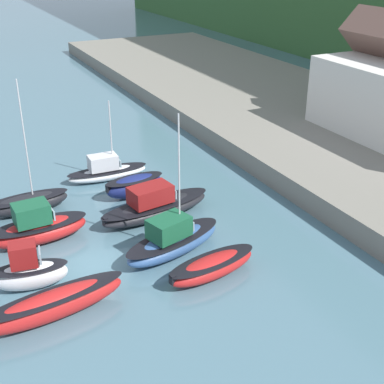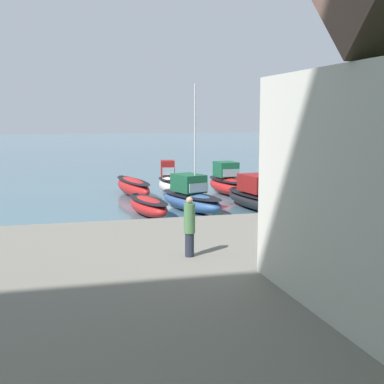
{
  "view_description": "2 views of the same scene",
  "coord_description": "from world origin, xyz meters",
  "px_view_note": "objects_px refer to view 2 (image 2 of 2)",
  "views": [
    {
      "loc": [
        26.51,
        -6.56,
        17.49
      ],
      "look_at": [
        -1.33,
        7.26,
        2.68
      ],
      "focal_mm": 50.0,
      "sensor_mm": 36.0,
      "label": 1
    },
    {
      "loc": [
        10.46,
        40.64,
        6.65
      ],
      "look_at": [
        2.39,
        10.55,
        2.17
      ],
      "focal_mm": 50.0,
      "sensor_mm": 36.0,
      "label": 2
    }
  ],
  "objects_px": {
    "moored_boat_2": "(259,197)",
    "person_on_quay": "(190,226)",
    "moored_boat_0": "(348,193)",
    "moored_boat_1": "(308,195)",
    "moored_boat_8": "(133,187)",
    "moored_boat_4": "(148,206)",
    "moored_boat_3": "(191,197)",
    "moored_boat_5": "(276,184)",
    "moored_boat_6": "(227,182)",
    "moored_boat_7": "(168,181)"
  },
  "relations": [
    {
      "from": "moored_boat_1",
      "to": "moored_boat_2",
      "type": "height_order",
      "value": "moored_boat_2"
    },
    {
      "from": "moored_boat_1",
      "to": "moored_boat_5",
      "type": "xyz_separation_m",
      "value": [
        -0.9,
        -7.66,
        -0.16
      ]
    },
    {
      "from": "moored_boat_7",
      "to": "moored_boat_0",
      "type": "bearing_deg",
      "value": 154.53
    },
    {
      "from": "moored_boat_2",
      "to": "moored_boat_3",
      "type": "relative_size",
      "value": 0.98
    },
    {
      "from": "person_on_quay",
      "to": "moored_boat_8",
      "type": "bearing_deg",
      "value": -94.3
    },
    {
      "from": "moored_boat_4",
      "to": "moored_boat_8",
      "type": "bearing_deg",
      "value": -101.43
    },
    {
      "from": "moored_boat_2",
      "to": "moored_boat_4",
      "type": "xyz_separation_m",
      "value": [
        8.01,
        0.13,
        -0.23
      ]
    },
    {
      "from": "moored_boat_1",
      "to": "moored_boat_8",
      "type": "height_order",
      "value": "moored_boat_1"
    },
    {
      "from": "moored_boat_4",
      "to": "moored_boat_5",
      "type": "xyz_separation_m",
      "value": [
        -12.72,
        -7.83,
        0.05
      ]
    },
    {
      "from": "moored_boat_0",
      "to": "moored_boat_6",
      "type": "bearing_deg",
      "value": -41.55
    },
    {
      "from": "moored_boat_8",
      "to": "moored_boat_2",
      "type": "bearing_deg",
      "value": 123.29
    },
    {
      "from": "moored_boat_0",
      "to": "moored_boat_4",
      "type": "height_order",
      "value": "moored_boat_0"
    },
    {
      "from": "person_on_quay",
      "to": "moored_boat_1",
      "type": "bearing_deg",
      "value": -127.99
    },
    {
      "from": "moored_boat_2",
      "to": "person_on_quay",
      "type": "distance_m",
      "value": 19.76
    },
    {
      "from": "moored_boat_2",
      "to": "moored_boat_7",
      "type": "bearing_deg",
      "value": -72.54
    },
    {
      "from": "moored_boat_0",
      "to": "moored_boat_4",
      "type": "bearing_deg",
      "value": 5.43
    },
    {
      "from": "moored_boat_2",
      "to": "moored_boat_3",
      "type": "bearing_deg",
      "value": -18.62
    },
    {
      "from": "moored_boat_5",
      "to": "moored_boat_0",
      "type": "bearing_deg",
      "value": 109.7
    },
    {
      "from": "moored_boat_5",
      "to": "moored_boat_8",
      "type": "relative_size",
      "value": 1.2
    },
    {
      "from": "moored_boat_1",
      "to": "moored_boat_8",
      "type": "bearing_deg",
      "value": -43.76
    },
    {
      "from": "moored_boat_2",
      "to": "moored_boat_8",
      "type": "distance_m",
      "value": 11.64
    },
    {
      "from": "moored_boat_0",
      "to": "moored_boat_6",
      "type": "distance_m",
      "value": 10.18
    },
    {
      "from": "moored_boat_0",
      "to": "moored_boat_2",
      "type": "relative_size",
      "value": 0.76
    },
    {
      "from": "moored_boat_2",
      "to": "moored_boat_1",
      "type": "bearing_deg",
      "value": 172.07
    },
    {
      "from": "moored_boat_4",
      "to": "moored_boat_7",
      "type": "bearing_deg",
      "value": -119.21
    },
    {
      "from": "moored_boat_1",
      "to": "moored_boat_6",
      "type": "bearing_deg",
      "value": -72.24
    },
    {
      "from": "moored_boat_6",
      "to": "person_on_quay",
      "type": "relative_size",
      "value": 2.96
    },
    {
      "from": "moored_boat_6",
      "to": "person_on_quay",
      "type": "xyz_separation_m",
      "value": [
        9.88,
        25.04,
        1.79
      ]
    },
    {
      "from": "moored_boat_3",
      "to": "moored_boat_6",
      "type": "bearing_deg",
      "value": -142.17
    },
    {
      "from": "moored_boat_4",
      "to": "moored_boat_6",
      "type": "xyz_separation_m",
      "value": [
        -8.28,
        -8.02,
        0.35
      ]
    },
    {
      "from": "moored_boat_0",
      "to": "moored_boat_3",
      "type": "distance_m",
      "value": 12.5
    },
    {
      "from": "moored_boat_4",
      "to": "moored_boat_7",
      "type": "distance_m",
      "value": 10.09
    },
    {
      "from": "moored_boat_2",
      "to": "moored_boat_5",
      "type": "distance_m",
      "value": 9.03
    },
    {
      "from": "moored_boat_1",
      "to": "moored_boat_3",
      "type": "height_order",
      "value": "moored_boat_3"
    },
    {
      "from": "moored_boat_0",
      "to": "moored_boat_1",
      "type": "bearing_deg",
      "value": 14.51
    },
    {
      "from": "moored_boat_1",
      "to": "person_on_quay",
      "type": "bearing_deg",
      "value": 45.44
    },
    {
      "from": "moored_boat_1",
      "to": "moored_boat_5",
      "type": "height_order",
      "value": "moored_boat_5"
    },
    {
      "from": "moored_boat_0",
      "to": "moored_boat_2",
      "type": "distance_m",
      "value": 7.75
    },
    {
      "from": "moored_boat_7",
      "to": "moored_boat_8",
      "type": "height_order",
      "value": "moored_boat_7"
    },
    {
      "from": "moored_boat_0",
      "to": "moored_boat_5",
      "type": "xyz_separation_m",
      "value": [
        2.98,
        -6.77,
        -0.03
      ]
    },
    {
      "from": "moored_boat_2",
      "to": "person_on_quay",
      "type": "bearing_deg",
      "value": 52.17
    },
    {
      "from": "moored_boat_6",
      "to": "moored_boat_8",
      "type": "distance_m",
      "value": 7.99
    },
    {
      "from": "moored_boat_1",
      "to": "moored_boat_4",
      "type": "distance_m",
      "value": 11.83
    },
    {
      "from": "moored_boat_3",
      "to": "moored_boat_5",
      "type": "xyz_separation_m",
      "value": [
        -9.51,
        -6.85,
        -0.23
      ]
    },
    {
      "from": "moored_boat_2",
      "to": "moored_boat_3",
      "type": "distance_m",
      "value": 4.87
    },
    {
      "from": "moored_boat_3",
      "to": "moored_boat_4",
      "type": "distance_m",
      "value": 3.37
    },
    {
      "from": "moored_boat_6",
      "to": "moored_boat_7",
      "type": "distance_m",
      "value": 5.05
    },
    {
      "from": "moored_boat_3",
      "to": "moored_boat_8",
      "type": "height_order",
      "value": "moored_boat_3"
    },
    {
      "from": "moored_boat_6",
      "to": "moored_boat_4",
      "type": "bearing_deg",
      "value": 41.01
    },
    {
      "from": "moored_boat_3",
      "to": "person_on_quay",
      "type": "bearing_deg",
      "value": 58.61
    }
  ]
}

